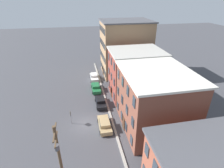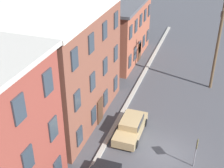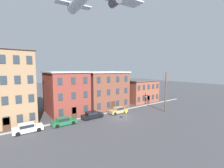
{
  "view_description": "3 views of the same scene",
  "coord_description": "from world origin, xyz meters",
  "px_view_note": "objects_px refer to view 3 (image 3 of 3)",
  "views": [
    {
      "loc": [
        23.18,
        -0.05,
        19.17
      ],
      "look_at": [
        -1.76,
        4.87,
        6.11
      ],
      "focal_mm": 28.0,
      "sensor_mm": 36.0,
      "label": 1
    },
    {
      "loc": [
        -17.92,
        -2.08,
        15.99
      ],
      "look_at": [
        0.06,
        4.11,
        5.2
      ],
      "focal_mm": 50.0,
      "sensor_mm": 36.0,
      "label": 2
    },
    {
      "loc": [
        -19.4,
        -23.65,
        10.07
      ],
      "look_at": [
        -0.59,
        2.51,
        6.96
      ],
      "focal_mm": 24.0,
      "sensor_mm": 36.0,
      "label": 3
    }
  ],
  "objects_px": {
    "caution_sign": "(126,113)",
    "car_black": "(92,115)",
    "car_white": "(27,128)",
    "utility_pole": "(166,90)",
    "car_tan": "(118,110)",
    "car_green": "(64,121)"
  },
  "relations": [
    {
      "from": "utility_pole",
      "to": "car_black",
      "type": "bearing_deg",
      "value": 160.4
    },
    {
      "from": "car_white",
      "to": "car_tan",
      "type": "bearing_deg",
      "value": -0.74
    },
    {
      "from": "car_tan",
      "to": "utility_pole",
      "type": "distance_m",
      "value": 12.26
    },
    {
      "from": "car_green",
      "to": "car_tan",
      "type": "bearing_deg",
      "value": -0.14
    },
    {
      "from": "car_white",
      "to": "caution_sign",
      "type": "relative_size",
      "value": 1.75
    },
    {
      "from": "caution_sign",
      "to": "car_black",
      "type": "bearing_deg",
      "value": 129.64
    },
    {
      "from": "caution_sign",
      "to": "car_green",
      "type": "bearing_deg",
      "value": 153.47
    },
    {
      "from": "car_white",
      "to": "utility_pole",
      "type": "distance_m",
      "value": 29.24
    },
    {
      "from": "car_white",
      "to": "car_green",
      "type": "xyz_separation_m",
      "value": [
        5.77,
        -0.21,
        0.0
      ]
    },
    {
      "from": "car_tan",
      "to": "utility_pole",
      "type": "bearing_deg",
      "value": -29.6
    },
    {
      "from": "car_tan",
      "to": "utility_pole",
      "type": "xyz_separation_m",
      "value": [
        9.88,
        -5.61,
        4.61
      ]
    },
    {
      "from": "car_green",
      "to": "utility_pole",
      "type": "bearing_deg",
      "value": -14.08
    },
    {
      "from": "car_white",
      "to": "car_black",
      "type": "distance_m",
      "value": 11.74
    },
    {
      "from": "car_green",
      "to": "car_black",
      "type": "relative_size",
      "value": 1.0
    },
    {
      "from": "car_black",
      "to": "utility_pole",
      "type": "height_order",
      "value": "utility_pole"
    },
    {
      "from": "car_black",
      "to": "caution_sign",
      "type": "distance_m",
      "value": 7.2
    },
    {
      "from": "car_green",
      "to": "car_tan",
      "type": "height_order",
      "value": "same"
    },
    {
      "from": "car_white",
      "to": "car_tan",
      "type": "height_order",
      "value": "same"
    },
    {
      "from": "car_white",
      "to": "car_green",
      "type": "height_order",
      "value": "same"
    },
    {
      "from": "car_black",
      "to": "caution_sign",
      "type": "xyz_separation_m",
      "value": [
        4.56,
        -5.5,
        0.93
      ]
    },
    {
      "from": "car_green",
      "to": "car_black",
      "type": "height_order",
      "value": "same"
    },
    {
      "from": "car_tan",
      "to": "caution_sign",
      "type": "height_order",
      "value": "caution_sign"
    }
  ]
}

